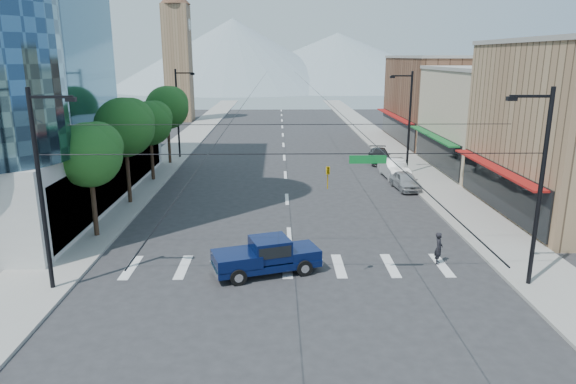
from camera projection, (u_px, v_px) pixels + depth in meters
name	position (u px, v px, depth m)	size (l,w,h in m)	color
ground	(292.00, 279.00, 24.27)	(160.00, 160.00, 0.00)	#28282B
sidewalk_left	(185.00, 142.00, 62.69)	(4.00, 120.00, 0.15)	gray
sidewalk_right	(381.00, 141.00, 63.13)	(4.00, 120.00, 0.15)	gray
shop_mid	(504.00, 121.00, 46.69)	(12.00, 14.00, 9.00)	tan
shop_far	(448.00, 101.00, 62.02)	(12.00, 18.00, 10.00)	brown
clock_tower	(178.00, 53.00, 81.16)	(4.80, 4.80, 20.40)	#8C6B4C
mountain_left	(233.00, 54.00, 166.14)	(80.00, 80.00, 22.00)	gray
mountain_right	(338.00, 60.00, 176.97)	(90.00, 90.00, 18.00)	gray
tree_near	(92.00, 153.00, 28.68)	(3.65, 3.64, 6.71)	black
tree_midnear	(127.00, 125.00, 35.29)	(4.09, 4.09, 7.52)	black
tree_midfar	(151.00, 122.00, 42.21)	(3.65, 3.64, 6.71)	black
tree_far	(168.00, 106.00, 48.82)	(4.09, 4.09, 7.52)	black
signal_rig	(297.00, 189.00, 22.12)	(21.80, 0.20, 9.00)	black
lamp_pole_nw	(179.00, 110.00, 51.80)	(2.00, 0.25, 9.00)	black
lamp_pole_ne	(408.00, 119.00, 44.47)	(2.00, 0.25, 9.00)	black
pickup_truck	(266.00, 255.00, 24.71)	(5.50, 3.33, 1.76)	#08133F
pedestrian	(439.00, 248.00, 25.88)	(0.61, 0.40, 1.66)	black
parked_car_near	(405.00, 181.00, 40.46)	(1.65, 4.09, 1.39)	#A6A7AB
parked_car_mid	(394.00, 168.00, 44.29)	(1.74, 5.00, 1.65)	silver
parked_car_far	(380.00, 156.00, 50.60)	(1.94, 4.78, 1.39)	#28282A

